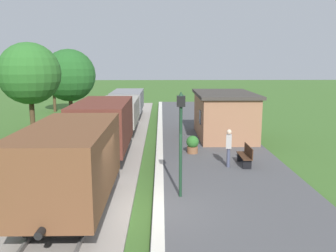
# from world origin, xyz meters

# --- Properties ---
(ground_plane) EXTENTS (160.00, 160.00, 0.00)m
(ground_plane) POSITION_xyz_m (0.00, 0.00, 0.00)
(ground_plane) COLOR #3D6628
(platform_slab) EXTENTS (6.00, 60.00, 0.25)m
(platform_slab) POSITION_xyz_m (3.20, 0.00, 0.12)
(platform_slab) COLOR #4C4C4F
(platform_slab) RESTS_ON ground
(platform_edge_stripe) EXTENTS (0.36, 60.00, 0.01)m
(platform_edge_stripe) POSITION_xyz_m (0.40, 0.00, 0.25)
(platform_edge_stripe) COLOR silver
(platform_edge_stripe) RESTS_ON platform_slab
(track_ballast) EXTENTS (3.80, 60.00, 0.12)m
(track_ballast) POSITION_xyz_m (-2.40, 0.00, 0.06)
(track_ballast) COLOR #9E9389
(track_ballast) RESTS_ON ground
(rail_near) EXTENTS (0.07, 60.00, 0.14)m
(rail_near) POSITION_xyz_m (-1.68, 0.00, 0.19)
(rail_near) COLOR slate
(rail_near) RESTS_ON track_ballast
(rail_far) EXTENTS (0.07, 60.00, 0.14)m
(rail_far) POSITION_xyz_m (-3.12, 0.00, 0.19)
(rail_far) COLOR slate
(rail_far) RESTS_ON track_ballast
(freight_train) EXTENTS (2.50, 26.00, 2.72)m
(freight_train) POSITION_xyz_m (-2.40, 9.09, 1.55)
(freight_train) COLOR brown
(freight_train) RESTS_ON rail_near
(station_hut) EXTENTS (3.50, 5.80, 2.78)m
(station_hut) POSITION_xyz_m (4.40, 10.95, 1.65)
(station_hut) COLOR #9E6B4C
(station_hut) RESTS_ON platform_slab
(bench_near_hut) EXTENTS (0.42, 1.50, 0.91)m
(bench_near_hut) POSITION_xyz_m (4.35, 4.78, 0.72)
(bench_near_hut) COLOR #422819
(bench_near_hut) RESTS_ON platform_slab
(bench_down_platform) EXTENTS (0.42, 1.50, 0.91)m
(bench_down_platform) POSITION_xyz_m (4.35, 15.70, 0.72)
(bench_down_platform) COLOR #422819
(bench_down_platform) RESTS_ON platform_slab
(person_waiting) EXTENTS (0.30, 0.42, 1.71)m
(person_waiting) POSITION_xyz_m (3.51, 4.60, 1.18)
(person_waiting) COLOR #474C66
(person_waiting) RESTS_ON platform_slab
(potted_planter) EXTENTS (0.64, 0.64, 0.92)m
(potted_planter) POSITION_xyz_m (2.10, 6.98, 0.72)
(potted_planter) COLOR brown
(potted_planter) RESTS_ON platform_slab
(lamp_post_near) EXTENTS (0.28, 0.28, 3.70)m
(lamp_post_near) POSITION_xyz_m (1.16, 1.04, 2.80)
(lamp_post_near) COLOR #193823
(lamp_post_near) RESTS_ON platform_slab
(tree_trackside_far) EXTENTS (3.45, 3.45, 5.98)m
(tree_trackside_far) POSITION_xyz_m (-6.87, 9.37, 4.24)
(tree_trackside_far) COLOR #4C3823
(tree_trackside_far) RESTS_ON ground
(tree_field_left) EXTENTS (3.77, 3.77, 5.79)m
(tree_field_left) POSITION_xyz_m (-6.17, 15.32, 3.89)
(tree_field_left) COLOR #4C3823
(tree_field_left) RESTS_ON ground
(tree_field_distant) EXTENTS (3.21, 3.21, 4.81)m
(tree_field_distant) POSITION_xyz_m (-9.94, 23.98, 3.19)
(tree_field_distant) COLOR #4C3823
(tree_field_distant) RESTS_ON ground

